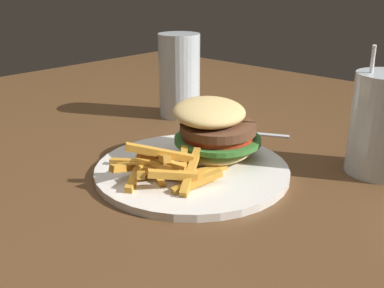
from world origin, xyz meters
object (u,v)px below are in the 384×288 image
object	(u,v)px
juice_glass	(383,128)
spoon	(211,127)
meal_plate_near	(203,148)
beer_glass	(181,78)

from	to	relation	value
juice_glass	spoon	xyz separation A→B (m)	(-0.02, 0.28, -0.06)
meal_plate_near	beer_glass	size ratio (longest dim) A/B	1.71
meal_plate_near	juice_glass	xyz separation A→B (m)	(0.15, -0.18, 0.03)
beer_glass	spoon	world-z (taller)	beer_glass
juice_glass	spoon	distance (m)	0.28
beer_glass	spoon	size ratio (longest dim) A/B	0.96
meal_plate_near	beer_glass	bearing A→B (deg)	50.84
beer_glass	meal_plate_near	bearing A→B (deg)	-129.16
spoon	juice_glass	bearing A→B (deg)	157.24
meal_plate_near	spoon	size ratio (longest dim) A/B	1.65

